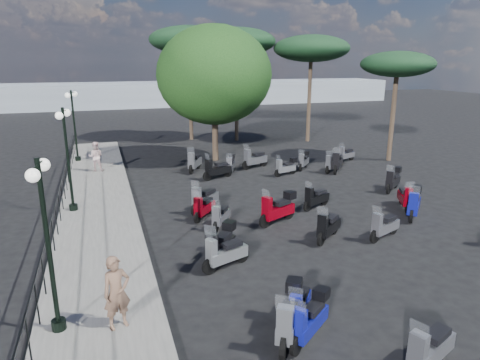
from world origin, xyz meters
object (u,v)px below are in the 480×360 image
object	(u,v)px
scooter_16	(254,159)
scooter_28	(346,155)
scooter_2	(225,254)
scooter_4	(204,199)
lamp_post_1	(67,153)
scooter_3	(204,208)
scooter_6	(289,317)
scooter_26	(393,180)
pine_1	(311,49)
pine_2	(188,40)
scooter_13	(328,227)
pine_3	(398,65)
scooter_7	(299,307)
scooter_18	(384,226)
lamp_post_0	(47,236)
scooter_0	(309,320)
scooter_20	(414,204)
pedestrian_far	(96,156)
pine_0	(236,42)
scooter_5	(194,162)
scooter_10	(217,170)
scooter_14	(316,198)
scooter_21	(332,164)
scooter_15	(286,167)
broadleaf_tree	(214,75)
scooter_22	(337,163)
scooter_9	(221,217)
scooter_8	(278,209)
scooter_11	(231,165)
scooter_19	(405,198)
lamp_post_2	(74,121)
scooter_12	(429,350)

from	to	relation	value
scooter_16	scooter_28	distance (m)	5.83
scooter_2	scooter_4	distance (m)	5.07
lamp_post_1	scooter_3	world-z (taller)	lamp_post_1
scooter_6	scooter_26	bearing A→B (deg)	-103.54
pine_1	pine_2	size ratio (longest dim) A/B	0.92
scooter_13	pine_3	distance (m)	14.49
scooter_7	scooter_18	xyz separation A→B (m)	(4.93, 3.53, 0.04)
lamp_post_0	pine_1	size ratio (longest dim) A/B	0.51
scooter_0	scooter_4	bearing A→B (deg)	-36.28
scooter_20	pedestrian_far	bearing A→B (deg)	2.10
scooter_18	pine_0	xyz separation A→B (m)	(0.87, 19.30, 6.74)
scooter_5	pine_1	world-z (taller)	pine_1
scooter_4	pine_3	distance (m)	14.94
scooter_10	scooter_0	bearing A→B (deg)	153.75
scooter_3	scooter_7	distance (m)	7.41
scooter_14	scooter_26	world-z (taller)	scooter_26
scooter_6	scooter_26	distance (m)	12.71
lamp_post_1	scooter_21	bearing A→B (deg)	24.51
scooter_6	scooter_20	bearing A→B (deg)	-111.73
scooter_7	scooter_26	bearing A→B (deg)	-99.01
scooter_3	scooter_15	bearing A→B (deg)	-98.00
broadleaf_tree	pine_1	world-z (taller)	broadleaf_tree
scooter_5	scooter_22	world-z (taller)	scooter_22
scooter_18	scooter_26	distance (m)	6.06
scooter_9	pine_3	distance (m)	15.62
scooter_22	scooter_8	bearing A→B (deg)	83.88
lamp_post_1	scooter_14	world-z (taller)	lamp_post_1
scooter_4	lamp_post_0	bearing A→B (deg)	102.17
lamp_post_0	scooter_11	bearing A→B (deg)	64.11
scooter_18	scooter_28	xyz separation A→B (m)	(5.02, 10.55, -0.03)
scooter_8	pedestrian_far	bearing A→B (deg)	8.86
scooter_11	scooter_14	world-z (taller)	scooter_14
scooter_0	scooter_9	size ratio (longest dim) A/B	1.06
lamp_post_0	scooter_2	bearing A→B (deg)	29.52
scooter_19	broadleaf_tree	xyz separation A→B (m)	(-5.16, 11.05, 4.64)
scooter_3	scooter_8	distance (m)	2.88
scooter_9	scooter_14	xyz separation A→B (m)	(4.33, 0.79, 0.01)
scooter_4	scooter_14	world-z (taller)	scooter_4
scooter_10	scooter_28	size ratio (longest dim) A/B	1.17
lamp_post_0	scooter_8	world-z (taller)	lamp_post_0
lamp_post_2	scooter_3	size ratio (longest dim) A/B	3.29
pine_2	scooter_11	bearing A→B (deg)	-90.60
scooter_11	scooter_12	size ratio (longest dim) A/B	0.89
scooter_16	pine_0	distance (m)	10.98
scooter_7	scooter_8	distance (m)	6.36
scooter_5	scooter_10	world-z (taller)	scooter_5
pine_0	pine_3	bearing A→B (deg)	-53.55
scooter_0	scooter_18	distance (m)	6.53
scooter_2	scooter_15	bearing A→B (deg)	-54.25
scooter_12	pine_3	xyz separation A→B (m)	(10.94, 15.86, 5.20)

